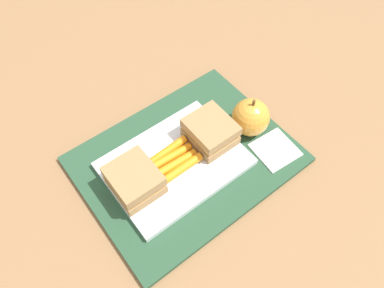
% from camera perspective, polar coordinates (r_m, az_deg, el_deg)
% --- Properties ---
extents(ground_plane, '(2.40, 2.40, 0.00)m').
position_cam_1_polar(ground_plane, '(0.65, -0.87, -2.64)').
color(ground_plane, olive).
extents(lunchbag_mat, '(0.36, 0.28, 0.01)m').
position_cam_1_polar(lunchbag_mat, '(0.65, -0.88, -2.41)').
color(lunchbag_mat, '#284C33').
rests_on(lunchbag_mat, ground_plane).
extents(food_tray, '(0.23, 0.17, 0.01)m').
position_cam_1_polar(food_tray, '(0.63, -2.70, -3.06)').
color(food_tray, white).
rests_on(food_tray, lunchbag_mat).
extents(sandwich_half_left, '(0.07, 0.08, 0.04)m').
position_cam_1_polar(sandwich_half_left, '(0.59, -8.98, -5.59)').
color(sandwich_half_left, '#9E7A4C').
rests_on(sandwich_half_left, food_tray).
extents(sandwich_half_right, '(0.07, 0.08, 0.04)m').
position_cam_1_polar(sandwich_half_right, '(0.63, 2.90, 1.96)').
color(sandwich_half_right, '#9E7A4C').
rests_on(sandwich_half_right, food_tray).
extents(carrot_sticks_bundle, '(0.08, 0.06, 0.02)m').
position_cam_1_polar(carrot_sticks_bundle, '(0.62, -2.66, -2.37)').
color(carrot_sticks_bundle, orange).
rests_on(carrot_sticks_bundle, food_tray).
extents(apple, '(0.07, 0.07, 0.08)m').
position_cam_1_polar(apple, '(0.66, 9.14, 4.14)').
color(apple, gold).
rests_on(apple, lunchbag_mat).
extents(paper_napkin, '(0.08, 0.08, 0.00)m').
position_cam_1_polar(paper_napkin, '(0.67, 12.87, -0.87)').
color(paper_napkin, white).
rests_on(paper_napkin, lunchbag_mat).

